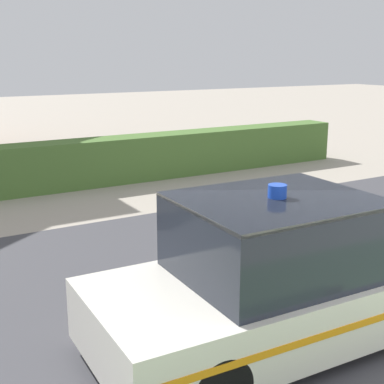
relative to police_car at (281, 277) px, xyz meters
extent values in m
cube|color=#424247|center=(1.10, 1.69, -0.72)|extent=(28.00, 6.47, 0.01)
cube|color=#4C7233|center=(0.05, 7.78, -0.19)|extent=(15.55, 0.81, 1.07)
cylinder|color=black|center=(1.36, 0.73, -0.43)|extent=(0.59, 0.22, 0.58)
cylinder|color=black|center=(-1.21, 0.80, -0.43)|extent=(0.59, 0.22, 0.58)
cube|color=silver|center=(0.05, 0.00, -0.24)|extent=(4.19, 1.85, 0.63)
cube|color=#232833|center=(-0.10, 0.00, 0.47)|extent=(1.95, 1.62, 0.79)
cube|color=silver|center=(-0.10, 0.00, 0.85)|extent=(1.95, 1.62, 0.04)
cube|color=orange|center=(0.03, -0.88, -0.19)|extent=(3.94, 0.12, 0.07)
cube|color=orange|center=(0.07, 0.87, -0.19)|extent=(3.94, 0.12, 0.07)
cylinder|color=blue|center=(-0.10, 0.00, 0.93)|extent=(0.19, 0.19, 0.13)
camera|label=1|loc=(-3.40, -3.98, 2.23)|focal=50.00mm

